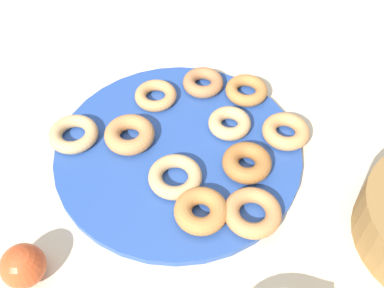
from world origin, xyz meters
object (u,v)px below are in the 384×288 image
Objects in this scene: donut_2 at (74,134)px; donut_5 at (246,90)px; donut_1 at (175,177)px; donut_8 at (130,134)px; donut_9 at (156,95)px; donut_3 at (230,123)px; donut_plate at (178,150)px; donut_4 at (247,163)px; donut_7 at (286,131)px; donut_6 at (201,211)px; donut_10 at (252,213)px; donut_0 at (203,82)px; apple at (23,266)px.

donut_2 is 0.34m from donut_5.
donut_8 reaches higher than donut_1.
donut_9 is at bearing -134.26° from donut_1.
donut_9 is at bearing -84.66° from donut_3.
donut_4 is (-0.03, 0.12, 0.02)m from donut_plate.
donut_5 is (-0.10, -0.02, -0.00)m from donut_3.
donut_3 is 0.92× the size of donut_7.
donut_6 is at bearing 87.93° from donut_2.
donut_10 is at bearing 9.70° from donut_7.
donut_8 is (0.16, -0.23, 0.00)m from donut_7.
donut_4 is at bearing 102.69° from donut_plate.
donut_4 is 0.11m from donut_7.
donut_10 is at bearing 41.08° from donut_3.
donut_0 is at bearing -148.12° from donut_6.
donut_2 is at bearing -36.92° from donut_5.
donut_2 reaches higher than donut_9.
donut_3 is at bearing -138.92° from donut_10.
donut_8 reaches higher than donut_7.
donut_0 is 0.89× the size of donut_8.
donut_9 is (-0.16, 0.06, -0.00)m from donut_2.
donut_7 is at bearing 150.35° from donut_1.
donut_10 is at bearing 65.36° from donut_9.
donut_5 is 0.97× the size of donut_6.
donut_8 is at bearing -94.56° from donut_10.
donut_7 is at bearing 111.90° from donut_3.
donut_3 is 0.95× the size of donut_5.
donut_4 is 0.12m from donut_6.
donut_7 is 0.19m from donut_10.
apple is (0.34, -0.18, 0.00)m from donut_4.
donut_4 is at bearing -145.80° from donut_10.
donut_4 is at bearing -12.90° from donut_7.
donut_3 reaches higher than donut_plate.
donut_4 is at bearing 152.95° from apple.
donut_3 is 0.20m from donut_6.
donut_1 is 1.40× the size of apple.
apple is (0.45, -0.20, 0.01)m from donut_7.
donut_10 is (-0.03, 0.35, 0.00)m from donut_2.
apple is (0.32, -0.05, 0.03)m from donut_plate.
donut_4 is (0.13, 0.17, 0.00)m from donut_0.
donut_5 reaches higher than donut_plate.
donut_8 is (0.13, -0.14, 0.00)m from donut_3.
donut_6 is at bearing 143.66° from apple.
donut_6 is 0.95× the size of donut_8.
donut_4 is at bearing 173.63° from donut_6.
donut_7 is 1.33× the size of apple.
donut_10 is (-0.01, 0.14, 0.00)m from donut_1.
donut_0 is 0.90× the size of donut_1.
donut_5 is at bearing 170.26° from apple.
donut_7 is at bearing 155.98° from apple.
apple is (0.26, -0.23, 0.01)m from donut_10.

